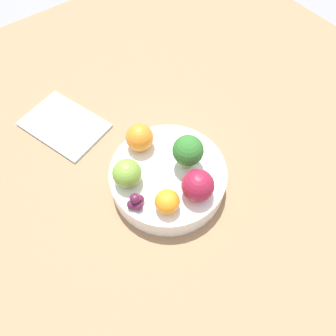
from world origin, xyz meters
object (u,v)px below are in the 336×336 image
Objects in this scene: grape_cluster at (136,201)px; napkin at (64,125)px; broccoli at (188,151)px; apple_green at (127,173)px; apple_red at (198,185)px; orange_back at (167,202)px; bowl at (168,178)px; orange_front at (140,138)px.

grape_cluster is 0.25m from napkin.
napkin is at bearing -177.76° from grape_cluster.
broccoli is 2.16× the size of grape_cluster.
apple_green reaches higher than napkin.
apple_red is 1.71× the size of grape_cluster.
apple_green is at bearing -108.36° from broccoli.
apple_red is (0.05, -0.02, -0.01)m from broccoli.
apple_green is 0.05m from grape_cluster.
orange_back is at bearing -99.37° from apple_red.
bowl is 1.07× the size of napkin.
orange_front is at bearing -152.18° from broccoli.
apple_green is 0.07m from orange_front.
bowl is at bearing 20.66° from napkin.
broccoli is at bearing 157.21° from apple_red.
apple_red is 1.31× the size of orange_back.
broccoli is 0.27m from napkin.
napkin is at bearing -153.43° from orange_front.
orange_back is at bearing -59.40° from broccoli.
bowl is 4.19× the size of apple_green.
apple_green is 0.99× the size of orange_front.
broccoli reaches higher than orange_back.
apple_red is at bearing 8.30° from orange_front.
napkin is (-0.28, -0.05, -0.06)m from orange_back.
bowl is at bearing -168.82° from apple_red.
apple_green is at bearing 6.54° from napkin.
broccoli is at bearing 27.82° from orange_front.
broccoli is at bearing 77.34° from bowl.
grape_cluster is at bearing -76.37° from bowl.
apple_red reaches higher than orange_front.
apple_green is (-0.08, -0.07, -0.00)m from apple_red.
apple_green is at bearing -111.32° from bowl.
orange_front is 0.26× the size of napkin.
broccoli is 1.66× the size of orange_back.
orange_back reaches higher than napkin.
apple_red reaches higher than napkin.
orange_front is (-0.05, 0.06, 0.00)m from apple_green.
grape_cluster is (0.02, -0.08, 0.03)m from bowl.
grape_cluster is at bearing -17.66° from apple_green.
orange_front is 0.19m from napkin.
broccoli is 0.11m from grape_cluster.
broccoli reaches higher than apple_red.
orange_front is (-0.07, -0.01, 0.04)m from bowl.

